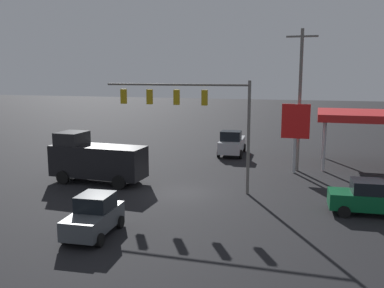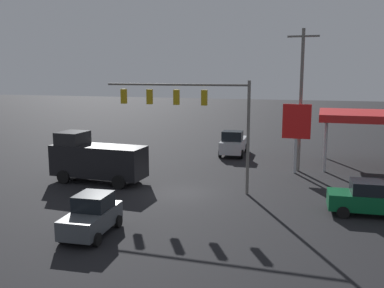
% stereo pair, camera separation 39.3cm
% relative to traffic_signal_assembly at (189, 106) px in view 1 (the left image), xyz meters
% --- Properties ---
extents(ground_plane, '(200.00, 200.00, 0.00)m').
position_rel_traffic_signal_assembly_xyz_m(ground_plane, '(0.15, 0.87, -5.61)').
color(ground_plane, black).
extents(traffic_signal_assembly, '(9.87, 0.43, 7.31)m').
position_rel_traffic_signal_assembly_xyz_m(traffic_signal_assembly, '(0.00, 0.00, 0.00)').
color(traffic_signal_assembly, slate).
rests_on(traffic_signal_assembly, ground).
extents(utility_pole, '(2.40, 0.26, 11.12)m').
position_rel_traffic_signal_assembly_xyz_m(utility_pole, '(-6.72, -7.74, 0.24)').
color(utility_pole, slate).
rests_on(utility_pole, ground).
extents(gas_station_canopy, '(10.45, 7.06, 4.57)m').
position_rel_traffic_signal_assembly_xyz_m(gas_station_canopy, '(-13.36, -11.01, -1.39)').
color(gas_station_canopy, red).
rests_on(gas_station_canopy, ground).
extents(price_sign, '(2.14, 0.27, 5.41)m').
position_rel_traffic_signal_assembly_xyz_m(price_sign, '(-6.52, -6.86, -1.78)').
color(price_sign, '#B7B7BC').
rests_on(price_sign, ground).
extents(delivery_truck, '(6.88, 2.75, 3.58)m').
position_rel_traffic_signal_assembly_xyz_m(delivery_truck, '(6.91, 0.15, -3.92)').
color(delivery_truck, black).
rests_on(delivery_truck, ground).
extents(hatchback_crossing, '(2.16, 3.91, 1.97)m').
position_rel_traffic_signal_assembly_xyz_m(hatchback_crossing, '(2.09, 9.17, -4.67)').
color(hatchback_crossing, '#474C51').
rests_on(hatchback_crossing, ground).
extents(pickup_parked, '(2.50, 5.31, 2.40)m').
position_rel_traffic_signal_assembly_xyz_m(pickup_parked, '(-0.40, -12.83, -4.50)').
color(pickup_parked, silver).
rests_on(pickup_parked, ground).
extents(sedan_waiting, '(4.50, 2.28, 1.93)m').
position_rel_traffic_signal_assembly_xyz_m(sedan_waiting, '(-11.09, 2.18, -4.66)').
color(sedan_waiting, '#0C592D').
rests_on(sedan_waiting, ground).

